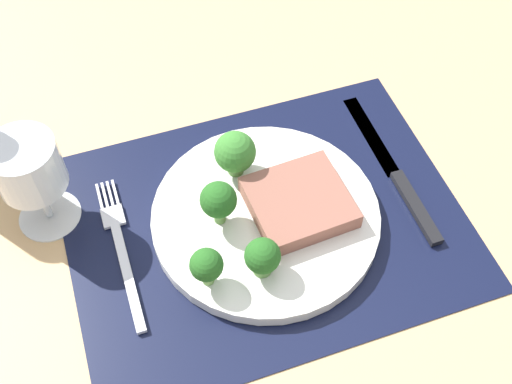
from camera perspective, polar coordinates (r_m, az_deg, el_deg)
The scene contains 11 objects.
ground_plane at distance 70.85cm, azimuth 0.84°, elevation -3.42°, with size 140.00×110.00×3.00cm, color tan.
placemat at distance 69.46cm, azimuth 0.86°, elevation -2.69°, with size 42.76×32.68×0.30cm, color black.
plate at distance 68.67cm, azimuth 0.87°, elevation -2.26°, with size 24.75×24.75×1.60cm, color silver.
steak at distance 67.63cm, azimuth 3.89°, elevation -0.93°, with size 10.23×9.63×2.13cm, color #8C5647.
broccoli_front_edge at distance 68.78cm, azimuth -1.90°, elevation 3.58°, with size 4.61×4.61×5.72cm.
broccoli_center at distance 64.63cm, azimuth -3.41°, elevation -0.77°, with size 3.88×3.88×5.67cm.
broccoli_back_left at distance 62.07cm, azimuth 0.59°, elevation -5.88°, with size 3.66×3.66×4.67cm.
broccoli_near_steak at distance 61.27cm, azimuth -4.49°, elevation -6.64°, with size 3.35×3.35×4.91cm.
fork at distance 68.64cm, azimuth -12.07°, elevation -5.07°, with size 2.40×19.20×0.50cm.
knife at distance 74.21cm, azimuth 12.68°, elevation 1.31°, with size 1.80×23.00×0.80cm.
wine_glass at distance 67.33cm, azimuth -19.80°, elevation 1.79°, with size 7.02×7.02×11.87cm.
Camera 1 is at (-13.25, -35.51, 58.36)cm, focal length 44.32 mm.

